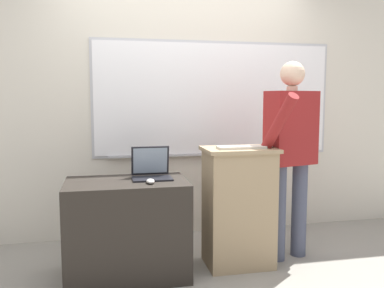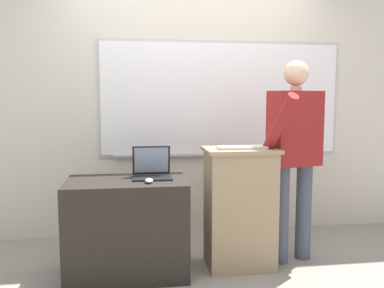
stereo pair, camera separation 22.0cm
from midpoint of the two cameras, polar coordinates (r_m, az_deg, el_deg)
back_wall at (r=4.10m, az=1.31°, el=7.13°), size 6.40×0.17×2.84m
lectern_podium at (r=3.35m, az=8.61°, el=-8.81°), size 0.57×0.42×0.97m
side_desk at (r=3.23m, az=-7.14°, el=-11.54°), size 0.91×0.57×0.74m
person_presenter at (r=3.47m, az=15.97°, el=-0.48°), size 0.59×0.61×1.67m
laptop at (r=3.21m, az=-3.74°, el=-3.37°), size 0.30×0.25×0.24m
wireless_keyboard at (r=3.21m, az=9.01°, el=-0.52°), size 0.38×0.13×0.02m
computer_mouse_by_laptop at (r=3.01m, az=-3.97°, el=-5.17°), size 0.06×0.10×0.03m
computer_mouse_by_keyboard at (r=3.30m, az=12.86°, el=-0.29°), size 0.06×0.10×0.03m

